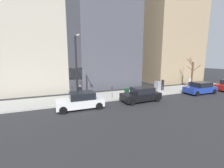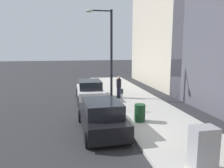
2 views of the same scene
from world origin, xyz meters
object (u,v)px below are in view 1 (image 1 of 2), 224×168
(parked_car_white, at_px, (81,101))
(pedestrian_far_corner, at_px, (80,92))
(office_block_center, at_px, (97,17))
(pedestrian_near_meter, at_px, (189,81))
(trash_bin, at_px, (127,92))
(pedestrian_midblock, at_px, (163,84))
(parking_meter, at_px, (112,91))
(streetlamp, at_px, (77,64))
(utility_box, at_px, (158,87))
(parked_car_black, at_px, (141,95))
(office_tower_right, at_px, (29,24))
(office_tower_left, at_px, (167,13))
(bare_tree, at_px, (192,73))
(parked_car_blue, at_px, (200,88))

(parked_car_white, bearing_deg, pedestrian_far_corner, -8.78)
(office_block_center, bearing_deg, pedestrian_near_meter, -125.32)
(trash_bin, relative_size, pedestrian_midblock, 0.54)
(trash_bin, bearing_deg, pedestrian_midblock, -80.33)
(trash_bin, relative_size, pedestrian_near_meter, 0.54)
(parking_meter, relative_size, office_block_center, 0.06)
(streetlamp, xyz_separation_m, office_block_center, (10.79, -5.34, 7.41))
(streetlamp, xyz_separation_m, pedestrian_far_corner, (0.77, -0.36, -2.93))
(parked_car_white, height_order, utility_box, utility_box)
(streetlamp, xyz_separation_m, trash_bin, (0.62, -5.80, -3.42))
(pedestrian_near_meter, relative_size, pedestrian_far_corner, 1.00)
(streetlamp, bearing_deg, utility_box, -84.53)
(parked_car_black, relative_size, office_tower_right, 0.22)
(parked_car_black, distance_m, pedestrian_far_corner, 6.50)
(office_tower_right, bearing_deg, parked_car_white, -159.34)
(parked_car_white, relative_size, parking_meter, 3.12)
(parked_car_black, bearing_deg, pedestrian_near_meter, -74.23)
(trash_bin, bearing_deg, office_tower_right, 44.22)
(trash_bin, distance_m, office_tower_left, 21.37)
(trash_bin, relative_size, pedestrian_far_corner, 0.54)
(parking_meter, height_order, pedestrian_far_corner, pedestrian_far_corner)
(parked_car_white, relative_size, trash_bin, 4.68)
(parked_car_black, relative_size, trash_bin, 4.73)
(utility_box, relative_size, pedestrian_midblock, 0.86)
(bare_tree, height_order, pedestrian_midblock, bare_tree)
(pedestrian_midblock, bearing_deg, pedestrian_far_corner, -167.15)
(pedestrian_near_meter, distance_m, office_block_center, 18.25)
(parking_meter, relative_size, pedestrian_far_corner, 0.81)
(parked_car_black, distance_m, office_block_center, 16.31)
(utility_box, distance_m, streetlamp, 11.12)
(streetlamp, relative_size, office_block_center, 0.28)
(parked_car_white, xyz_separation_m, trash_bin, (2.01, -5.79, -0.14))
(parked_car_white, xyz_separation_m, parking_meter, (1.56, -3.74, 0.24))
(bare_tree, bearing_deg, office_block_center, 56.91)
(streetlamp, xyz_separation_m, pedestrian_near_meter, (2.10, -17.61, -2.93))
(parking_meter, relative_size, office_tower_left, 0.05)
(trash_bin, height_order, pedestrian_far_corner, pedestrian_far_corner)
(pedestrian_midblock, xyz_separation_m, pedestrian_far_corner, (-0.91, 11.65, 0.00))
(parked_car_blue, bearing_deg, office_tower_left, -19.15)
(pedestrian_near_meter, xyz_separation_m, office_block_center, (8.69, 12.27, 10.34))
(parked_car_white, bearing_deg, pedestrian_midblock, -75.21)
(office_block_center, bearing_deg, parked_car_blue, -139.72)
(office_tower_left, bearing_deg, streetlamp, 117.77)
(trash_bin, relative_size, office_tower_left, 0.03)
(streetlamp, relative_size, office_tower_left, 0.24)
(pedestrian_far_corner, height_order, office_tower_right, office_tower_right)
(parked_car_white, relative_size, office_block_center, 0.18)
(bare_tree, height_order, pedestrian_near_meter, bare_tree)
(parked_car_blue, distance_m, parked_car_white, 15.60)
(pedestrian_near_meter, bearing_deg, streetlamp, -4.60)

